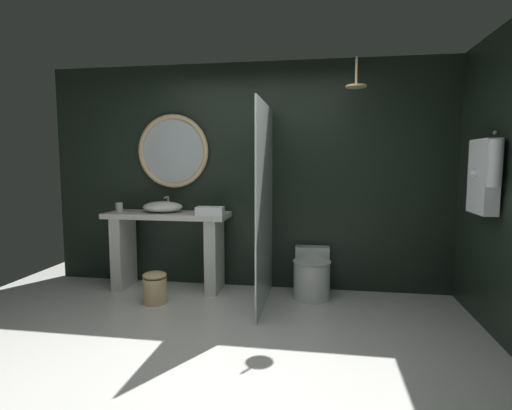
# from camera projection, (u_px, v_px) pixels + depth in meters

# --- Properties ---
(ground_plane) EXTENTS (5.76, 5.76, 0.00)m
(ground_plane) POSITION_uv_depth(u_px,v_px,m) (204.00, 359.00, 3.06)
(ground_plane) COLOR silver
(back_wall_panel) EXTENTS (4.80, 0.10, 2.60)m
(back_wall_panel) POSITION_uv_depth(u_px,v_px,m) (249.00, 177.00, 4.78)
(back_wall_panel) COLOR black
(back_wall_panel) RESTS_ON ground_plane
(side_wall_right) EXTENTS (0.10, 2.47, 2.60)m
(side_wall_right) POSITION_uv_depth(u_px,v_px,m) (509.00, 184.00, 3.29)
(side_wall_right) COLOR black
(side_wall_right) RESTS_ON ground_plane
(vanity_counter) EXTENTS (1.41, 0.49, 0.90)m
(vanity_counter) POSITION_uv_depth(u_px,v_px,m) (168.00, 242.00, 4.70)
(vanity_counter) COLOR silver
(vanity_counter) RESTS_ON ground_plane
(vessel_sink) EXTENTS (0.46, 0.38, 0.17)m
(vessel_sink) POSITION_uv_depth(u_px,v_px,m) (163.00, 207.00, 4.68)
(vessel_sink) COLOR white
(vessel_sink) RESTS_ON vanity_counter
(tumbler_cup) EXTENTS (0.08, 0.08, 0.11)m
(tumbler_cup) POSITION_uv_depth(u_px,v_px,m) (119.00, 207.00, 4.75)
(tumbler_cup) COLOR silver
(tumbler_cup) RESTS_ON vanity_counter
(tissue_box) EXTENTS (0.14, 0.12, 0.09)m
(tissue_box) POSITION_uv_depth(u_px,v_px,m) (202.00, 210.00, 4.54)
(tissue_box) COLOR #282D28
(tissue_box) RESTS_ON vanity_counter
(round_wall_mirror) EXTENTS (0.87, 0.06, 0.87)m
(round_wall_mirror) POSITION_uv_depth(u_px,v_px,m) (173.00, 151.00, 4.81)
(round_wall_mirror) COLOR #D6B77F
(shower_glass_panel) EXTENTS (0.02, 1.16, 2.06)m
(shower_glass_panel) POSITION_uv_depth(u_px,v_px,m) (265.00, 206.00, 4.15)
(shower_glass_panel) COLOR silver
(shower_glass_panel) RESTS_ON ground_plane
(rain_shower_head) EXTENTS (0.20, 0.20, 0.30)m
(rain_shower_head) POSITION_uv_depth(u_px,v_px,m) (356.00, 84.00, 4.00)
(rain_shower_head) COLOR #D6B77F
(hanging_bathrobe) EXTENTS (0.20, 0.56, 0.70)m
(hanging_bathrobe) POSITION_uv_depth(u_px,v_px,m) (484.00, 174.00, 3.46)
(hanging_bathrobe) COLOR #D6B77F
(toilet) EXTENTS (0.41, 0.60, 0.52)m
(toilet) POSITION_uv_depth(u_px,v_px,m) (312.00, 274.00, 4.45)
(toilet) COLOR white
(toilet) RESTS_ON ground_plane
(waste_bin) EXTENTS (0.25, 0.25, 0.34)m
(waste_bin) POSITION_uv_depth(u_px,v_px,m) (155.00, 287.00, 4.25)
(waste_bin) COLOR #D6B77F
(waste_bin) RESTS_ON ground_plane
(folded_hand_towel) EXTENTS (0.31, 0.20, 0.09)m
(folded_hand_towel) POSITION_uv_depth(u_px,v_px,m) (210.00, 211.00, 4.43)
(folded_hand_towel) COLOR white
(folded_hand_towel) RESTS_ON vanity_counter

